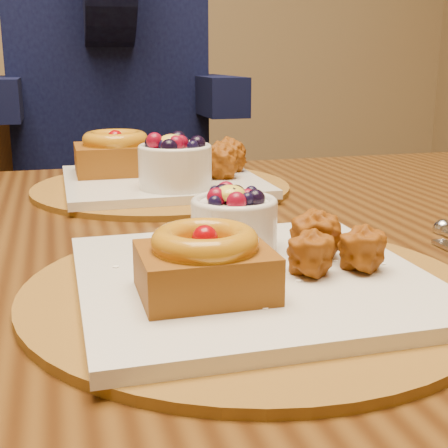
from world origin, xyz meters
The scene contains 5 objects.
dining_table centered at (0.11, -0.13, 0.68)m, with size 1.60×0.90×0.76m.
place_setting_near centered at (0.11, -0.34, 0.78)m, with size 0.38×0.38×0.08m.
place_setting_far centered at (0.10, 0.09, 0.78)m, with size 0.38×0.38×0.09m.
chair_far centered at (-0.11, 0.77, 0.48)m, with size 0.53×0.53×0.87m.
diner centered at (0.09, 0.79, 1.00)m, with size 0.57×0.54×0.94m.
Camera 1 is at (-0.04, -0.81, 0.95)m, focal length 50.00 mm.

